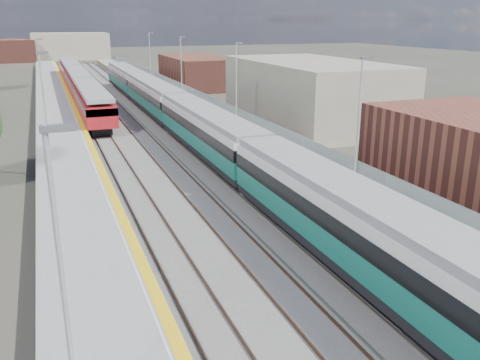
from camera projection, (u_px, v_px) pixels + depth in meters
ground at (151, 124)px, 53.35m from camera, size 320.00×320.00×0.00m
ballast_bed at (126, 121)px, 54.80m from camera, size 10.50×155.00×0.06m
tracks at (129, 117)px, 56.47m from camera, size 8.96×160.00×0.17m
platform_right at (193, 112)px, 57.22m from camera, size 4.70×155.00×8.52m
platform_left at (59, 121)px, 52.32m from camera, size 4.30×155.00×8.52m
buildings at (0, 19)px, 122.78m from camera, size 72.00×185.50×40.00m
green_train at (177, 110)px, 48.43m from camera, size 2.89×80.41×3.18m
red_train at (78, 82)px, 70.98m from camera, size 2.85×57.70×3.59m
tree_d at (275, 68)px, 76.37m from camera, size 4.09×4.09×5.55m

